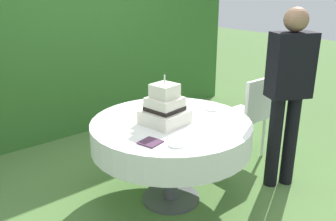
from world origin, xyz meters
TOP-DOWN VIEW (x-y plane):
  - ground_plane at (0.00, 0.00)m, footprint 20.00×20.00m
  - foliage_hedge at (0.00, 2.18)m, footprint 5.07×0.70m
  - cake_table at (0.00, 0.00)m, footprint 1.30×1.30m
  - wedding_cake at (-0.06, 0.00)m, footprint 0.35×0.35m
  - serving_plate_near at (0.13, 0.45)m, footprint 0.14×0.14m
  - serving_plate_far at (0.45, -0.02)m, footprint 0.11×0.11m
  - serving_plate_left at (-0.27, -0.37)m, footprint 0.12×0.12m
  - napkin_stack at (-0.38, -0.23)m, footprint 0.17×0.17m
  - garden_chair at (1.13, 0.07)m, footprint 0.40×0.40m
  - standing_person at (0.94, -0.45)m, footprint 0.41×0.34m

SIDE VIEW (x-z plane):
  - ground_plane at x=0.00m, z-range 0.00..0.00m
  - garden_chair at x=1.13m, z-range 0.10..0.99m
  - cake_table at x=0.00m, z-range 0.25..0.97m
  - napkin_stack at x=-0.38m, z-range 0.72..0.73m
  - serving_plate_near at x=0.13m, z-range 0.72..0.73m
  - serving_plate_far at x=0.45m, z-range 0.72..0.73m
  - serving_plate_left at x=-0.27m, z-range 0.72..0.73m
  - wedding_cake at x=-0.06m, z-range 0.65..1.04m
  - standing_person at x=0.94m, z-range 0.13..1.73m
  - foliage_hedge at x=0.00m, z-range 0.00..2.74m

